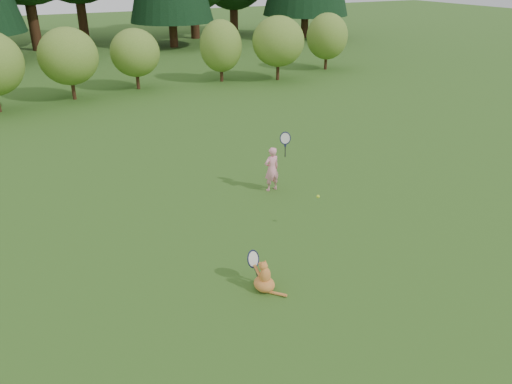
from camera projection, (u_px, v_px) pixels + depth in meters
ground at (266, 244)px, 9.24m from camera, size 100.00×100.00×0.00m
shrub_row at (109, 58)px, 19.21m from camera, size 28.00×3.00×2.80m
child at (272, 168)px, 11.24m from camera, size 0.60×0.39×1.55m
cat at (264, 275)px, 7.86m from camera, size 0.47×0.77×0.71m
tennis_ball at (318, 197)px, 9.45m from camera, size 0.06×0.06×0.06m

